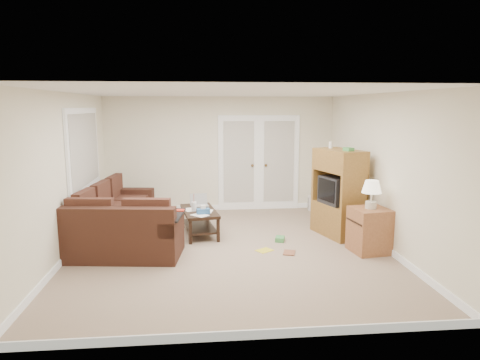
{
  "coord_description": "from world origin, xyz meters",
  "views": [
    {
      "loc": [
        -0.46,
        -6.63,
        2.28
      ],
      "look_at": [
        0.19,
        0.22,
        1.1
      ],
      "focal_mm": 32.0,
      "sensor_mm": 36.0,
      "label": 1
    }
  ],
  "objects": [
    {
      "name": "space_heater",
      "position": [
        2.0,
        2.45,
        0.17
      ],
      "size": [
        0.14,
        0.12,
        0.33
      ],
      "primitive_type": "cube",
      "rotation": [
        0.0,
        0.0,
        -0.06
      ],
      "color": "white",
      "rests_on": "floor"
    },
    {
      "name": "floor_greenbox",
      "position": [
        0.89,
        0.33,
        0.04
      ],
      "size": [
        0.2,
        0.23,
        0.08
      ],
      "primitive_type": "cube",
      "rotation": [
        0.0,
        0.0,
        -0.31
      ],
      "color": "#439449",
      "rests_on": "floor"
    },
    {
      "name": "ceiling",
      "position": [
        0.0,
        0.0,
        2.5
      ],
      "size": [
        5.0,
        5.5,
        0.02
      ],
      "primitive_type": "cube",
      "color": "white",
      "rests_on": "wall_back"
    },
    {
      "name": "baseboards",
      "position": [
        0.0,
        0.0,
        0.05
      ],
      "size": [
        5.0,
        5.5,
        0.1
      ],
      "primitive_type": null,
      "color": "white",
      "rests_on": "floor"
    },
    {
      "name": "wall_left",
      "position": [
        -2.5,
        0.0,
        1.25
      ],
      "size": [
        0.02,
        5.5,
        2.5
      ],
      "primitive_type": "cube",
      "color": "white",
      "rests_on": "floor"
    },
    {
      "name": "floor_book",
      "position": [
        0.84,
        -0.26,
        0.01
      ],
      "size": [
        0.25,
        0.29,
        0.02
      ],
      "primitive_type": "imported",
      "rotation": [
        0.0,
        0.0,
        -0.31
      ],
      "color": "brown",
      "rests_on": "floor"
    },
    {
      "name": "window_left",
      "position": [
        -2.46,
        1.0,
        1.55
      ],
      "size": [
        0.05,
        1.92,
        1.42
      ],
      "color": "white",
      "rests_on": "wall_left"
    },
    {
      "name": "coffee_table",
      "position": [
        -0.48,
        0.89,
        0.25
      ],
      "size": [
        0.73,
        1.19,
        0.76
      ],
      "rotation": [
        0.0,
        0.0,
        0.16
      ],
      "color": "black",
      "rests_on": "floor"
    },
    {
      "name": "sectional_sofa",
      "position": [
        -1.86,
        0.51,
        0.33
      ],
      "size": [
        1.93,
        2.95,
        0.85
      ],
      "rotation": [
        0.0,
        0.0,
        -0.12
      ],
      "color": "#3D2117",
      "rests_on": "floor"
    },
    {
      "name": "wall_front",
      "position": [
        0.0,
        -2.75,
        1.25
      ],
      "size": [
        5.0,
        0.02,
        2.5
      ],
      "primitive_type": "cube",
      "color": "white",
      "rests_on": "floor"
    },
    {
      "name": "wall_back",
      "position": [
        0.0,
        2.75,
        1.25
      ],
      "size": [
        5.0,
        0.02,
        2.5
      ],
      "primitive_type": "cube",
      "color": "white",
      "rests_on": "floor"
    },
    {
      "name": "floor",
      "position": [
        0.0,
        0.0,
        0.0
      ],
      "size": [
        5.5,
        5.5,
        0.0
      ],
      "primitive_type": "plane",
      "color": "tan",
      "rests_on": "ground"
    },
    {
      "name": "tv_armoire",
      "position": [
        1.98,
        0.61,
        0.78
      ],
      "size": [
        0.79,
        1.08,
        1.66
      ],
      "rotation": [
        0.0,
        0.0,
        0.29
      ],
      "color": "olive",
      "rests_on": "floor"
    },
    {
      "name": "french_doors",
      "position": [
        0.85,
        2.71,
        1.04
      ],
      "size": [
        1.8,
        0.05,
        2.13
      ],
      "color": "white",
      "rests_on": "floor"
    },
    {
      "name": "wall_right",
      "position": [
        2.5,
        0.0,
        1.25
      ],
      "size": [
        0.02,
        5.5,
        2.5
      ],
      "primitive_type": "cube",
      "color": "white",
      "rests_on": "floor"
    },
    {
      "name": "side_cabinet",
      "position": [
        2.2,
        -0.33,
        0.42
      ],
      "size": [
        0.62,
        0.62,
        1.16
      ],
      "rotation": [
        0.0,
        0.0,
        0.14
      ],
      "color": "#9B5F38",
      "rests_on": "floor"
    },
    {
      "name": "floor_magazine",
      "position": [
        0.56,
        -0.12,
        0.0
      ],
      "size": [
        0.32,
        0.31,
        0.01
      ],
      "primitive_type": "cube",
      "rotation": [
        0.0,
        0.0,
        0.59
      ],
      "color": "yellow",
      "rests_on": "floor"
    }
  ]
}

